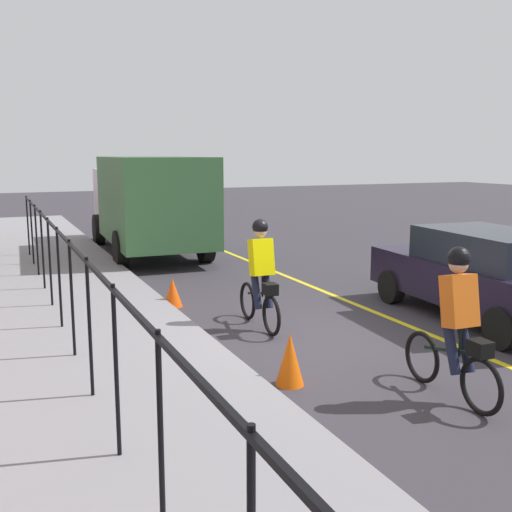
{
  "coord_description": "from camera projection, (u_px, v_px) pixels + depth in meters",
  "views": [
    {
      "loc": [
        -7.97,
        4.75,
        2.87
      ],
      "look_at": [
        2.05,
        0.28,
        1.0
      ],
      "focal_mm": 42.29,
      "sensor_mm": 36.0,
      "label": 1
    }
  ],
  "objects": [
    {
      "name": "iron_fence",
      "position": [
        64.0,
        263.0,
        8.72
      ],
      "size": [
        16.65,
        0.04,
        1.6
      ],
      "color": "black",
      "rests_on": "sidewalk"
    },
    {
      "name": "patrol_sedan",
      "position": [
        484.0,
        273.0,
        10.43
      ],
      "size": [
        4.52,
        2.18,
        1.58
      ],
      "rotation": [
        0.0,
        0.0,
        -0.07
      ],
      "color": "black",
      "rests_on": "ground"
    },
    {
      "name": "lane_line_centre",
      "position": [
        407.0,
        325.0,
        10.2
      ],
      "size": [
        36.0,
        0.12,
        0.01
      ],
      "primitive_type": "cube",
      "color": "yellow",
      "rests_on": "ground"
    },
    {
      "name": "cyclist_follow",
      "position": [
        457.0,
        325.0,
        6.97
      ],
      "size": [
        1.71,
        0.37,
        1.83
      ],
      "rotation": [
        0.0,
        0.0,
        -0.04
      ],
      "color": "black",
      "rests_on": "ground"
    },
    {
      "name": "cyclist_lead",
      "position": [
        261.0,
        275.0,
        9.87
      ],
      "size": [
        1.71,
        0.37,
        1.83
      ],
      "rotation": [
        0.0,
        0.0,
        -0.04
      ],
      "color": "black",
      "rests_on": "ground"
    },
    {
      "name": "box_truck_background",
      "position": [
        148.0,
        200.0,
        17.15
      ],
      "size": [
        6.8,
        2.76,
        2.78
      ],
      "rotation": [
        0.0,
        0.0,
        -0.04
      ],
      "color": "#366339",
      "rests_on": "ground"
    },
    {
      "name": "traffic_cone_near",
      "position": [
        290.0,
        359.0,
        7.52
      ],
      "size": [
        0.36,
        0.36,
        0.67
      ],
      "primitive_type": "cone",
      "color": "#F35C0A",
      "rests_on": "ground"
    },
    {
      "name": "traffic_cone_far",
      "position": [
        173.0,
        292.0,
        11.4
      ],
      "size": [
        0.36,
        0.36,
        0.55
      ],
      "primitive_type": "cone",
      "color": "#F14E0C",
      "rests_on": "ground"
    },
    {
      "name": "ground_plane",
      "position": [
        325.0,
        337.0,
        9.56
      ],
      "size": [
        80.0,
        80.0,
        0.0
      ],
      "primitive_type": "plane",
      "color": "#363139"
    },
    {
      "name": "sidewalk",
      "position": [
        108.0,
        362.0,
        8.19
      ],
      "size": [
        40.0,
        3.2,
        0.15
      ],
      "primitive_type": "cube",
      "color": "gray",
      "rests_on": "ground"
    }
  ]
}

